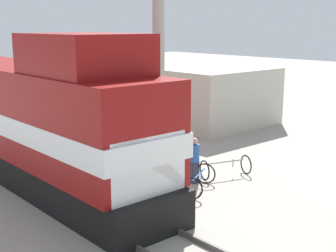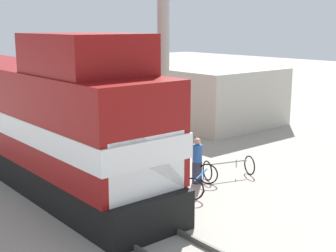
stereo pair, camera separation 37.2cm
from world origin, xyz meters
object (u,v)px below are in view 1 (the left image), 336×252
at_px(vendor_umbrella, 112,103).
at_px(bicycle, 226,167).
at_px(bicycle_spare, 199,180).
at_px(utility_pole, 159,46).
at_px(locomotive, 23,115).
at_px(person_bystander, 195,159).
at_px(billboard_sign, 118,92).

height_order(vendor_umbrella, bicycle, vendor_umbrella).
xyz_separation_m(vendor_umbrella, bicycle_spare, (-0.67, -6.02, -1.85)).
relative_size(utility_pole, bicycle, 4.72).
height_order(locomotive, person_bystander, locomotive).
bearing_deg(utility_pole, bicycle_spare, -113.90).
bearing_deg(billboard_sign, vendor_umbrella, -131.16).
relative_size(locomotive, vendor_umbrella, 6.71).
distance_m(bicycle, bicycle_spare, 1.89).
distance_m(locomotive, utility_pole, 6.12).
distance_m(vendor_umbrella, person_bystander, 5.47).
distance_m(utility_pole, person_bystander, 5.42).
height_order(utility_pole, bicycle, utility_pole).
relative_size(locomotive, person_bystander, 10.08).
bearing_deg(locomotive, vendor_umbrella, 2.62).
bearing_deg(billboard_sign, utility_pole, -100.58).
bearing_deg(locomotive, utility_pole, -15.43).
distance_m(utility_pole, billboard_sign, 4.69).
bearing_deg(bicycle, person_bystander, 95.58).
xyz_separation_m(locomotive, bicycle_spare, (3.48, -5.83, -1.84)).
distance_m(billboard_sign, bicycle_spare, 8.93).
height_order(locomotive, utility_pole, utility_pole).
height_order(vendor_umbrella, person_bystander, vendor_umbrella).
relative_size(utility_pole, bicycle_spare, 4.99).
distance_m(utility_pole, bicycle, 5.81).
distance_m(locomotive, person_bystander, 6.62).
height_order(utility_pole, vendor_umbrella, utility_pole).
distance_m(utility_pole, vendor_umbrella, 3.21).
xyz_separation_m(locomotive, person_bystander, (3.99, -5.11, -1.34)).
height_order(vendor_umbrella, bicycle_spare, vendor_umbrella).
relative_size(vendor_umbrella, billboard_sign, 0.80).
relative_size(locomotive, billboard_sign, 5.39).
height_order(locomotive, vendor_umbrella, locomotive).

